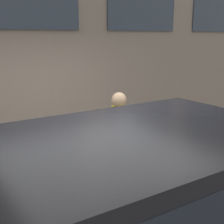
{
  "coord_description": "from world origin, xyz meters",
  "views": [
    {
      "loc": [
        -3.18,
        1.91,
        2.42
      ],
      "look_at": [
        0.52,
        -0.5,
        1.33
      ],
      "focal_mm": 50.0,
      "sensor_mm": 36.0,
      "label": 1
    }
  ],
  "objects": [
    {
      "name": "sidewalk",
      "position": [
        1.15,
        0.0,
        0.09
      ],
      "size": [
        2.3,
        60.0,
        0.18
      ],
      "color": "#9E9B93",
      "rests_on": "ground_plane"
    },
    {
      "name": "fire_hydrant",
      "position": [
        0.41,
        -0.3,
        0.53
      ],
      "size": [
        0.3,
        0.42,
        0.69
      ],
      "color": "gold",
      "rests_on": "sidewalk"
    },
    {
      "name": "parked_car_charcoal_near",
      "position": [
        -1.34,
        0.45,
        0.94
      ],
      "size": [
        1.89,
        5.18,
        1.69
      ],
      "color": "black",
      "rests_on": "ground_plane"
    },
    {
      "name": "person",
      "position": [
        0.63,
        -0.7,
        1.03
      ],
      "size": [
        0.34,
        0.23,
        1.41
      ],
      "rotation": [
        0.0,
        0.0,
        -1.48
      ],
      "color": "#232328",
      "rests_on": "sidewalk"
    },
    {
      "name": "ground_plane",
      "position": [
        0.0,
        0.0,
        0.0
      ],
      "size": [
        80.0,
        80.0,
        0.0
      ],
      "primitive_type": "plane",
      "color": "#514F4C"
    }
  ]
}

